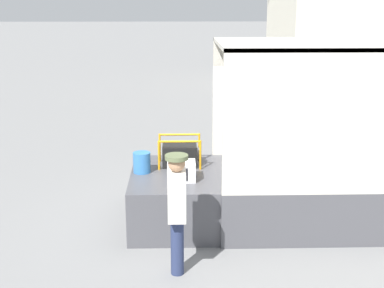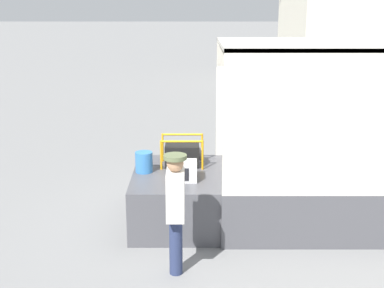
{
  "view_description": "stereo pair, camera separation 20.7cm",
  "coord_description": "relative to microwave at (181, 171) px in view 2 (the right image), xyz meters",
  "views": [
    {
      "loc": [
        -0.65,
        -8.46,
        3.68
      ],
      "look_at": [
        -0.41,
        -0.2,
        1.41
      ],
      "focal_mm": 50.0,
      "sensor_mm": 36.0,
      "label": 1
    },
    {
      "loc": [
        -0.44,
        -8.47,
        3.68
      ],
      "look_at": [
        -0.41,
        -0.2,
        1.41
      ],
      "focal_mm": 50.0,
      "sensor_mm": 36.0,
      "label": 2
    }
  ],
  "objects": [
    {
      "name": "ground_plane",
      "position": [
        0.59,
        0.36,
        -1.01
      ],
      "size": [
        160.0,
        160.0,
        0.0
      ],
      "primitive_type": "plane",
      "color": "gray"
    },
    {
      "name": "tailgate_deck",
      "position": [
        -0.13,
        0.36,
        -0.58
      ],
      "size": [
        1.43,
        2.08,
        0.86
      ],
      "primitive_type": "cube",
      "color": "#4C4C51",
      "rests_on": "ground"
    },
    {
      "name": "microwave",
      "position": [
        0.0,
        0.0,
        0.0
      ],
      "size": [
        0.45,
        0.39,
        0.3
      ],
      "color": "white",
      "rests_on": "tailgate_deck"
    },
    {
      "name": "portable_generator",
      "position": [
        0.0,
        0.77,
        0.04
      ],
      "size": [
        0.73,
        0.51,
        0.51
      ],
      "color": "black",
      "rests_on": "tailgate_deck"
    },
    {
      "name": "orange_bucket",
      "position": [
        -0.65,
        0.4,
        0.02
      ],
      "size": [
        0.29,
        0.29,
        0.34
      ],
      "color": "#3370B2",
      "rests_on": "tailgate_deck"
    },
    {
      "name": "worker_person",
      "position": [
        -0.07,
        -1.45,
        0.03
      ],
      "size": [
        0.31,
        0.44,
        1.71
      ],
      "color": "navy",
      "rests_on": "ground"
    }
  ]
}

